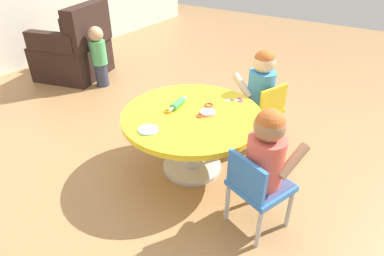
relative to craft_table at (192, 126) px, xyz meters
name	(u,v)px	position (x,y,z in m)	size (l,w,h in m)	color
ground_plane	(192,167)	(0.00, 0.00, -0.37)	(10.00, 10.00, 0.00)	#9E7247
craft_table	(192,126)	(0.00, 0.00, 0.00)	(0.98, 0.98, 0.47)	silver
child_chair_left	(257,186)	(-0.27, -0.61, -0.06)	(0.39, 0.39, 0.54)	#B7B7BC
seated_child_left	(267,152)	(-0.23, -0.63, 0.16)	(0.42, 0.37, 0.51)	#3F4772
child_chair_right	(262,109)	(0.61, -0.28, -0.06)	(0.39, 0.39, 0.54)	#B7B7BC
seated_child_right	(261,82)	(0.62, -0.24, 0.16)	(0.38, 0.42, 0.51)	#3F4772
armchair_dark	(75,51)	(0.76, 2.15, -0.06)	(0.87, 0.88, 0.85)	black
toddler_standing	(99,55)	(0.71, 1.68, -0.01)	(0.17, 0.17, 0.67)	#33384C
rolling_pin	(178,104)	(0.03, 0.14, 0.12)	(0.23, 0.06, 0.05)	green
craft_scissors	(237,100)	(0.34, -0.17, 0.10)	(0.13, 0.14, 0.01)	silver
playdough_blob_0	(208,112)	(0.06, -0.09, 0.11)	(0.11, 0.11, 0.02)	pink
playdough_blob_1	(148,130)	(-0.34, 0.11, 0.11)	(0.13, 0.13, 0.01)	#8CCCF2
cookie_cutter_0	(200,116)	(-0.01, -0.07, 0.10)	(0.05, 0.05, 0.01)	red
cookie_cutter_1	(209,105)	(0.16, -0.04, 0.10)	(0.06, 0.06, 0.01)	red
cookie_cutter_2	(167,111)	(-0.07, 0.16, 0.10)	(0.06, 0.06, 0.01)	orange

